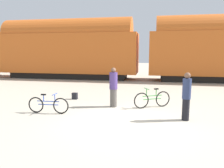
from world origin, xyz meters
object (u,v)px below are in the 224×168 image
object	(u,v)px
bicycle_blue	(48,105)
person_in_navy	(186,96)
bicycle_green	(152,99)
person_in_purple	(113,87)
backpack	(75,96)
freight_train	(144,47)

from	to	relation	value
bicycle_blue	person_in_navy	world-z (taller)	person_in_navy
bicycle_green	person_in_purple	bearing A→B (deg)	-173.83
backpack	bicycle_green	bearing A→B (deg)	-13.65
freight_train	person_in_navy	bearing A→B (deg)	-79.25
person_in_navy	bicycle_blue	bearing A→B (deg)	168.25
freight_train	person_in_purple	world-z (taller)	freight_train
freight_train	person_in_purple	size ratio (longest dim) A/B	30.67
bicycle_blue	bicycle_green	distance (m)	4.51
bicycle_blue	backpack	world-z (taller)	bicycle_blue
freight_train	backpack	distance (m)	9.63
person_in_navy	person_in_purple	distance (m)	3.30
bicycle_green	freight_train	bearing A→B (deg)	95.44
person_in_purple	backpack	size ratio (longest dim) A/B	5.28
bicycle_blue	bicycle_green	size ratio (longest dim) A/B	1.09
freight_train	bicycle_blue	xyz separation A→B (m)	(-3.24, -11.42, -2.54)
bicycle_green	person_in_purple	size ratio (longest dim) A/B	0.89
bicycle_blue	person_in_purple	size ratio (longest dim) A/B	0.97
person_in_navy	backpack	size ratio (longest dim) A/B	5.20
person_in_purple	bicycle_blue	bearing A→B (deg)	38.44
freight_train	person_in_navy	xyz separation A→B (m)	(2.15, -11.31, -1.99)
person_in_purple	bicycle_green	bearing A→B (deg)	-167.96
bicycle_green	person_in_navy	distance (m)	2.10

